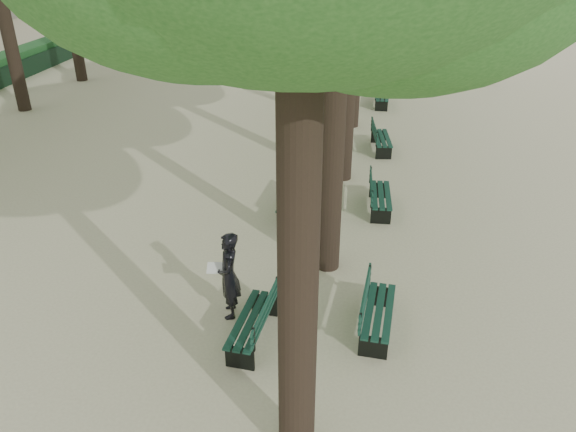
# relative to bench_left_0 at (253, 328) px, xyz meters

# --- Properties ---
(ground) EXTENTS (120.00, 120.00, 0.00)m
(ground) POSITION_rel_bench_left_0_xyz_m (-0.37, -0.27, -0.27)
(ground) COLOR beige
(ground) RESTS_ON ground
(bench_left_0) EXTENTS (0.72, 1.84, 0.92)m
(bench_left_0) POSITION_rel_bench_left_0_xyz_m (0.00, 0.00, 0.00)
(bench_left_0) COLOR black
(bench_left_0) RESTS_ON ground
(bench_left_1) EXTENTS (0.70, 1.84, 0.92)m
(bench_left_1) POSITION_rel_bench_left_0_xyz_m (0.00, 5.19, 0.00)
(bench_left_1) COLOR black
(bench_left_1) RESTS_ON ground
(bench_left_2) EXTENTS (0.62, 1.82, 0.92)m
(bench_left_2) POSITION_rel_bench_left_0_xyz_m (0.00, 9.94, 0.00)
(bench_left_2) COLOR black
(bench_left_2) RESTS_ON ground
(bench_left_3) EXTENTS (0.79, 1.86, 0.92)m
(bench_left_3) POSITION_rel_bench_left_0_xyz_m (-0.00, 15.58, 0.00)
(bench_left_3) COLOR black
(bench_left_3) RESTS_ON ground
(bench_right_0) EXTENTS (0.71, 1.84, 0.92)m
(bench_right_0) POSITION_rel_bench_left_0_xyz_m (2.27, 0.63, 0.00)
(bench_right_0) COLOR black
(bench_right_0) RESTS_ON ground
(bench_right_1) EXTENTS (0.65, 1.82, 0.92)m
(bench_right_1) POSITION_rel_bench_left_0_xyz_m (2.27, 5.73, 0.00)
(bench_right_1) COLOR black
(bench_right_1) RESTS_ON ground
(bench_right_2) EXTENTS (0.78, 1.86, 0.92)m
(bench_right_2) POSITION_rel_bench_left_0_xyz_m (2.27, 10.25, 0.00)
(bench_right_2) COLOR black
(bench_right_2) RESTS_ON ground
(bench_right_3) EXTENTS (0.61, 1.81, 0.92)m
(bench_right_3) POSITION_rel_bench_left_0_xyz_m (2.27, 15.59, 0.00)
(bench_right_3) COLOR black
(bench_right_3) RESTS_ON ground
(man_with_map) EXTENTS (0.70, 0.79, 1.80)m
(man_with_map) POSITION_rel_bench_left_0_xyz_m (-0.59, 0.69, 0.63)
(man_with_map) COLOR black
(man_with_map) RESTS_ON ground
(pedestrian_c) EXTENTS (0.46, 1.00, 1.64)m
(pedestrian_c) POSITION_rel_bench_left_0_xyz_m (7.31, 20.16, 0.55)
(pedestrian_c) COLOR #262628
(pedestrian_c) RESTS_ON ground
(pedestrian_b) EXTENTS (0.63, 1.18, 1.75)m
(pedestrian_b) POSITION_rel_bench_left_0_xyz_m (-0.46, 22.82, 0.60)
(pedestrian_b) COLOR #262628
(pedestrian_b) RESTS_ON ground
(pedestrian_a) EXTENTS (0.95, 0.71, 1.82)m
(pedestrian_a) POSITION_rel_bench_left_0_xyz_m (-5.82, 23.17, 0.64)
(pedestrian_a) COLOR #262628
(pedestrian_a) RESTS_ON ground
(pedestrian_d) EXTENTS (0.42, 0.89, 1.77)m
(pedestrian_d) POSITION_rel_bench_left_0_xyz_m (-1.15, 28.55, 0.61)
(pedestrian_d) COLOR #262628
(pedestrian_d) RESTS_ON ground
(pedestrian_e) EXTENTS (1.55, 1.26, 1.78)m
(pedestrian_e) POSITION_rel_bench_left_0_xyz_m (-7.59, 24.23, 0.62)
(pedestrian_e) COLOR #262628
(pedestrian_e) RESTS_ON ground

